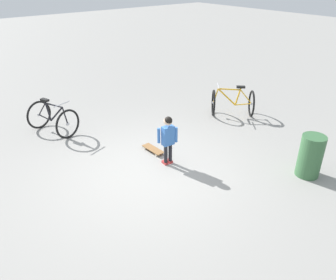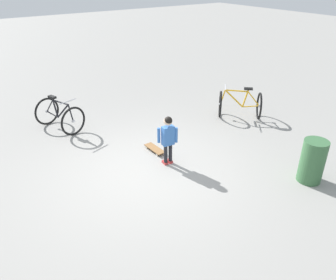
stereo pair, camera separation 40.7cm
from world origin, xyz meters
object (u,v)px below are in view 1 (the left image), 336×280
object	(u,v)px
child_person	(168,135)
skateboard	(153,149)
trash_bin	(310,156)
bicycle_mid	(53,118)
bicycle_near	(232,102)

from	to	relation	value
child_person	skateboard	size ratio (longest dim) A/B	1.84
child_person	trash_bin	xyz separation A→B (m)	(-2.03, -1.86, -0.23)
skateboard	trash_bin	bearing A→B (deg)	-145.37
skateboard	bicycle_mid	world-z (taller)	bicycle_mid
child_person	bicycle_near	size ratio (longest dim) A/B	0.83
bicycle_near	skateboard	bearing A→B (deg)	95.37
bicycle_near	bicycle_mid	bearing A→B (deg)	64.46
bicycle_mid	trash_bin	size ratio (longest dim) A/B	1.47
trash_bin	bicycle_near	bearing A→B (deg)	-20.17
bicycle_near	bicycle_mid	xyz separation A→B (m)	(2.00, 4.19, 0.00)
skateboard	bicycle_mid	xyz separation A→B (m)	(2.27, 1.32, 0.32)
child_person	skateboard	distance (m)	0.84
child_person	skateboard	xyz separation A→B (m)	(0.59, -0.05, -0.60)
trash_bin	skateboard	bearing A→B (deg)	34.63
bicycle_near	bicycle_mid	world-z (taller)	same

